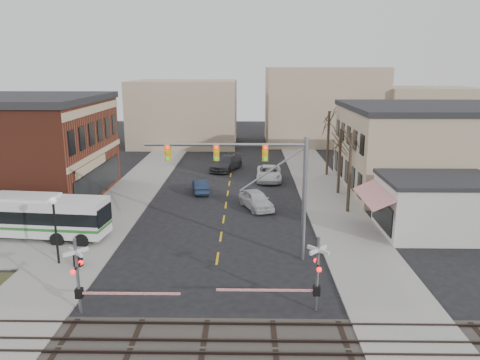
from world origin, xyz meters
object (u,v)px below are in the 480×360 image
traffic_signal_mast (261,173)px  rr_crossing_west (86,277)px  car_a (256,200)px  pedestrian_far (84,216)px  transit_bus (25,215)px  car_c (269,173)px  car_d (226,163)px  rr_crossing_east (309,275)px  trash_bin (78,259)px  pedestrian_near (93,231)px  car_b (200,186)px  street_lamp (54,216)px

traffic_signal_mast → rr_crossing_west: 11.87m
rr_crossing_west → car_a: rr_crossing_west is taller
car_a → pedestrian_far: (-13.35, -5.26, 0.16)m
transit_bus → car_c: transit_bus is taller
car_c → car_d: bearing=135.4°
rr_crossing_east → trash_bin: bearing=159.8°
car_a → car_d: bearing=81.3°
traffic_signal_mast → rr_crossing_west: bearing=-141.6°
traffic_signal_mast → pedestrian_far: traffic_signal_mast is taller
car_a → car_c: size_ratio=0.83×
rr_crossing_east → car_d: rr_crossing_east is taller
transit_bus → car_c: size_ratio=2.12×
traffic_signal_mast → pedestrian_near: traffic_signal_mast is taller
car_a → pedestrian_far: pedestrian_far is taller
car_a → car_d: (-3.34, 15.60, 0.05)m
rr_crossing_east → car_a: rr_crossing_east is taller
rr_crossing_east → car_d: size_ratio=0.95×
rr_crossing_east → pedestrian_far: bearing=141.8°
car_b → street_lamp: bearing=56.7°
traffic_signal_mast → street_lamp: traffic_signal_mast is taller
rr_crossing_west → car_d: size_ratio=0.95×
car_b → car_d: 10.61m
car_c → pedestrian_far: size_ratio=3.38×
trash_bin → street_lamp: bearing=164.7°
pedestrian_far → street_lamp: bearing=-139.7°
transit_bus → street_lamp: 6.41m
car_a → pedestrian_near: (-11.53, -8.79, 0.22)m
car_d → pedestrian_far: (-10.01, -20.86, 0.11)m
street_lamp → car_d: 29.42m
car_c → trash_bin: bearing=-117.1°
pedestrian_near → car_c: bearing=-41.9°
car_a → car_b: bearing=115.4°
transit_bus → pedestrian_near: bearing=-13.5°
car_b → car_c: car_c is taller
traffic_signal_mast → trash_bin: size_ratio=10.50×
rr_crossing_west → pedestrian_far: size_ratio=3.32×
street_lamp → car_a: (12.62, 12.22, -2.40)m
rr_crossing_east → car_a: bearing=97.6°
trash_bin → pedestrian_near: bearing=94.2°
rr_crossing_east → car_b: rr_crossing_east is taller
car_d → traffic_signal_mast: bearing=-62.3°
rr_crossing_west → street_lamp: bearing=123.4°
traffic_signal_mast → car_c: (1.53, 21.46, -4.95)m
pedestrian_near → street_lamp: bearing=154.7°
traffic_signal_mast → car_d: (-3.38, 26.66, -4.89)m
transit_bus → pedestrian_far: 4.17m
pedestrian_near → pedestrian_far: pedestrian_near is taller
traffic_signal_mast → car_d: bearing=97.2°
car_b → pedestrian_near: (-6.10, -13.99, 0.36)m
rr_crossing_west → pedestrian_far: rr_crossing_west is taller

